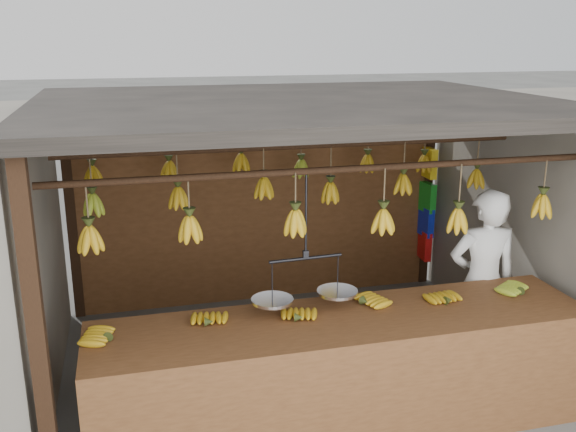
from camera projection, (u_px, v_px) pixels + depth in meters
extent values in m
plane|color=#5B5B57|center=(296.00, 358.00, 6.00)|extent=(80.00, 80.00, 0.00)
cube|color=black|center=(38.00, 344.00, 3.80)|extent=(0.10, 0.10, 2.30)
cube|color=black|center=(71.00, 212.00, 6.60)|extent=(0.10, 0.10, 2.30)
cube|color=black|center=(427.00, 189.00, 7.56)|extent=(0.10, 0.10, 2.30)
cube|color=black|center=(297.00, 105.00, 5.35)|extent=(4.30, 3.30, 0.10)
cylinder|color=black|center=(334.00, 170.00, 4.52)|extent=(4.00, 0.05, 0.05)
cylinder|color=black|center=(297.00, 146.00, 5.45)|extent=(4.00, 0.05, 0.05)
cylinder|color=black|center=(270.00, 130.00, 6.38)|extent=(4.00, 0.05, 0.05)
cube|color=brown|center=(261.00, 222.00, 7.15)|extent=(4.00, 0.06, 1.80)
cube|color=brown|center=(344.00, 323.00, 4.75)|extent=(3.75, 0.83, 0.08)
cube|color=brown|center=(362.00, 401.00, 4.48)|extent=(3.75, 0.04, 0.90)
cube|color=black|center=(575.00, 371.00, 4.96)|extent=(0.07, 0.07, 0.82)
cube|color=black|center=(102.00, 383.00, 4.79)|extent=(0.07, 0.07, 0.82)
cube|color=black|center=(520.00, 330.00, 5.65)|extent=(0.07, 0.07, 0.82)
ellipsoid|color=#BB8A13|center=(110.00, 336.00, 4.39)|extent=(0.28, 0.24, 0.06)
ellipsoid|color=#BB8A13|center=(209.00, 323.00, 4.59)|extent=(0.22, 0.27, 0.06)
ellipsoid|color=#BB8A13|center=(299.00, 319.00, 4.66)|extent=(0.24, 0.28, 0.06)
ellipsoid|color=#BB8A13|center=(365.00, 303.00, 4.93)|extent=(0.29, 0.26, 0.06)
ellipsoid|color=#BB8A13|center=(449.00, 301.00, 4.96)|extent=(0.20, 0.26, 0.06)
ellipsoid|color=#92A523|center=(522.00, 291.00, 5.15)|extent=(0.28, 0.30, 0.06)
ellipsoid|color=#BB8A13|center=(90.00, 239.00, 4.25)|extent=(0.16, 0.16, 0.28)
ellipsoid|color=#BB8A13|center=(190.00, 229.00, 4.42)|extent=(0.16, 0.16, 0.28)
ellipsoid|color=#BB8A13|center=(295.00, 223.00, 4.52)|extent=(0.16, 0.16, 0.28)
ellipsoid|color=#BB8A13|center=(383.00, 221.00, 4.67)|extent=(0.16, 0.16, 0.28)
ellipsoid|color=#BB8A13|center=(457.00, 221.00, 4.83)|extent=(0.16, 0.16, 0.28)
ellipsoid|color=#BB8A13|center=(542.00, 206.00, 5.02)|extent=(0.16, 0.16, 0.28)
ellipsoid|color=#92A523|center=(93.00, 205.00, 5.17)|extent=(0.16, 0.16, 0.28)
ellipsoid|color=#BB8A13|center=(178.00, 198.00, 5.35)|extent=(0.16, 0.16, 0.28)
ellipsoid|color=#BB8A13|center=(264.00, 188.00, 5.44)|extent=(0.16, 0.16, 0.28)
ellipsoid|color=#BB8A13|center=(330.00, 193.00, 5.66)|extent=(0.16, 0.16, 0.28)
ellipsoid|color=#BB8A13|center=(403.00, 184.00, 5.77)|extent=(0.16, 0.16, 0.28)
ellipsoid|color=#BB8A13|center=(476.00, 178.00, 5.98)|extent=(0.16, 0.16, 0.28)
ellipsoid|color=#BB8A13|center=(93.00, 175.00, 6.10)|extent=(0.16, 0.16, 0.28)
ellipsoid|color=#BB8A13|center=(169.00, 170.00, 6.26)|extent=(0.16, 0.16, 0.28)
ellipsoid|color=#BB8A13|center=(241.00, 162.00, 6.44)|extent=(0.16, 0.16, 0.28)
ellipsoid|color=#92A523|center=(301.00, 169.00, 6.59)|extent=(0.16, 0.16, 0.28)
ellipsoid|color=#BB8A13|center=(367.00, 163.00, 6.73)|extent=(0.16, 0.16, 0.28)
ellipsoid|color=#BB8A13|center=(424.00, 163.00, 6.92)|extent=(0.16, 0.16, 0.28)
cylinder|color=black|center=(306.00, 216.00, 4.56)|extent=(0.02, 0.02, 0.64)
cylinder|color=black|center=(306.00, 258.00, 4.64)|extent=(0.55, 0.06, 0.02)
cylinder|color=silver|center=(272.00, 301.00, 4.65)|extent=(0.30, 0.30, 0.02)
cylinder|color=silver|center=(337.00, 292.00, 4.80)|extent=(0.30, 0.30, 0.02)
imported|color=white|center=(482.00, 282.00, 5.57)|extent=(0.66, 0.48, 1.68)
cube|color=yellow|center=(429.00, 163.00, 7.31)|extent=(0.08, 0.26, 0.34)
cube|color=#199926|center=(427.00, 197.00, 7.42)|extent=(0.08, 0.26, 0.34)
cube|color=#1426BF|center=(426.00, 221.00, 7.50)|extent=(0.08, 0.26, 0.34)
cube|color=red|center=(424.00, 245.00, 7.58)|extent=(0.08, 0.26, 0.34)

